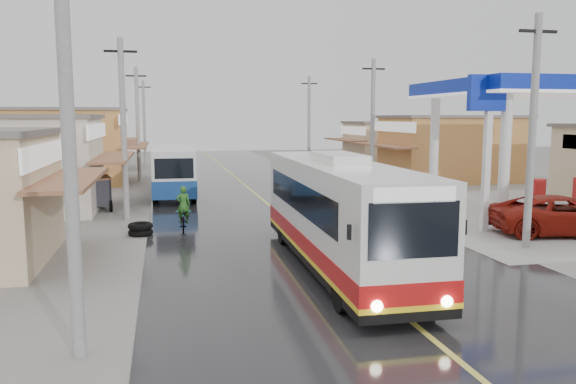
% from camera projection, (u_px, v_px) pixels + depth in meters
% --- Properties ---
extents(ground, '(120.00, 120.00, 0.00)m').
position_uv_depth(ground, '(334.00, 259.00, 18.14)').
color(ground, slate).
rests_on(ground, ground).
extents(road, '(12.00, 90.00, 0.02)m').
position_uv_depth(road, '(258.00, 196.00, 32.65)').
color(road, black).
rests_on(road, ground).
extents(centre_line, '(0.15, 90.00, 0.01)m').
position_uv_depth(centre_line, '(258.00, 196.00, 32.65)').
color(centre_line, '#D8CC4C').
rests_on(centre_line, road).
extents(shopfronts_left, '(11.00, 44.00, 5.20)m').
position_uv_depth(shopfronts_left, '(30.00, 196.00, 32.75)').
color(shopfronts_left, tan).
rests_on(shopfronts_left, ground).
extents(shopfronts_right, '(11.00, 44.00, 4.80)m').
position_uv_depth(shopfronts_right, '(518.00, 195.00, 32.98)').
color(shopfronts_right, '#BEB4A6').
rests_on(shopfronts_right, ground).
extents(utility_poles_left, '(1.60, 50.00, 8.00)m').
position_uv_depth(utility_poles_left, '(134.00, 197.00, 32.11)').
color(utility_poles_left, gray).
rests_on(utility_poles_left, ground).
extents(utility_poles_right, '(1.60, 36.00, 8.00)m').
position_uv_depth(utility_poles_right, '(371.00, 193.00, 34.16)').
color(utility_poles_right, gray).
rests_on(utility_poles_right, ground).
extents(coach_bus, '(2.74, 11.19, 3.48)m').
position_uv_depth(coach_bus, '(338.00, 213.00, 16.96)').
color(coach_bus, silver).
rests_on(coach_bus, road).
extents(second_bus, '(2.39, 8.49, 2.81)m').
position_uv_depth(second_bus, '(174.00, 170.00, 32.46)').
color(second_bus, silver).
rests_on(second_bus, road).
extents(jeepney, '(5.93, 3.64, 1.53)m').
position_uv_depth(jeepney, '(563.00, 215.00, 21.85)').
color(jeepney, maroon).
rests_on(jeepney, ground).
extents(cyclist, '(0.66, 1.74, 1.86)m').
position_uv_depth(cyclist, '(184.00, 216.00, 22.49)').
color(cyclist, black).
rests_on(cyclist, ground).
extents(tricycle_near, '(1.79, 2.21, 1.66)m').
position_uv_depth(tricycle_near, '(96.00, 191.00, 27.69)').
color(tricycle_near, '#26262D').
rests_on(tricycle_near, ground).
extents(tyre_stack, '(0.96, 0.96, 0.49)m').
position_uv_depth(tyre_stack, '(141.00, 229.00, 21.78)').
color(tyre_stack, black).
rests_on(tyre_stack, ground).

